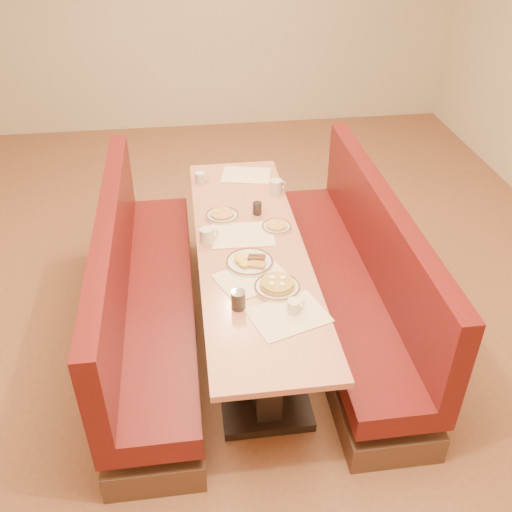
{
  "coord_description": "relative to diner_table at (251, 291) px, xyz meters",
  "views": [
    {
      "loc": [
        -0.38,
        -3.08,
        2.83
      ],
      "look_at": [
        0.0,
        -0.26,
        0.85
      ],
      "focal_mm": 40.0,
      "sensor_mm": 36.0,
      "label": 1
    }
  ],
  "objects": [
    {
      "name": "soda_tumbler_mid",
      "position": [
        0.1,
        0.4,
        0.42
      ],
      "size": [
        0.06,
        0.06,
        0.09
      ],
      "color": "black",
      "rests_on": "diner_table"
    },
    {
      "name": "coffee_mug_b",
      "position": [
        -0.28,
        0.09,
        0.43
      ],
      "size": [
        0.13,
        0.09,
        0.1
      ],
      "rotation": [
        0.0,
        0.0,
        0.23
      ],
      "color": "beige",
      "rests_on": "diner_table"
    },
    {
      "name": "pancake_plate",
      "position": [
        0.1,
        -0.47,
        0.4
      ],
      "size": [
        0.28,
        0.28,
        0.06
      ],
      "rotation": [
        0.0,
        0.0,
        0.15
      ],
      "color": "beige",
      "rests_on": "diner_table"
    },
    {
      "name": "placemat_far_left",
      "position": [
        -0.04,
        0.14,
        0.38
      ],
      "size": [
        0.43,
        0.33,
        0.0
      ],
      "primitive_type": "cube",
      "rotation": [
        0.0,
        0.0,
        -0.04
      ],
      "color": "#FFF3C7",
      "rests_on": "diner_table"
    },
    {
      "name": "placemat_far_right",
      "position": [
        0.09,
        1.01,
        0.38
      ],
      "size": [
        0.44,
        0.36,
        0.0
      ],
      "primitive_type": "cube",
      "rotation": [
        0.0,
        0.0,
        -0.21
      ],
      "color": "#FFF3C7",
      "rests_on": "diner_table"
    },
    {
      "name": "coffee_mug_c",
      "position": [
        0.28,
        0.7,
        0.43
      ],
      "size": [
        0.13,
        0.1,
        0.1
      ],
      "rotation": [
        0.0,
        0.0,
        0.32
      ],
      "color": "beige",
      "rests_on": "diner_table"
    },
    {
      "name": "diner_table",
      "position": [
        0.0,
        0.0,
        0.0
      ],
      "size": [
        0.7,
        2.5,
        0.75
      ],
      "color": "black",
      "rests_on": "ground"
    },
    {
      "name": "room_envelope",
      "position": [
        0.0,
        0.0,
        1.56
      ],
      "size": [
        6.04,
        8.04,
        2.82
      ],
      "color": "beige",
      "rests_on": "ground"
    },
    {
      "name": "placemat_near_left",
      "position": [
        -0.03,
        -0.36,
        0.38
      ],
      "size": [
        0.5,
        0.44,
        0.0
      ],
      "primitive_type": "cube",
      "rotation": [
        0.0,
        0.0,
        0.39
      ],
      "color": "#FFF3C7",
      "rests_on": "diner_table"
    },
    {
      "name": "eggs_plate",
      "position": [
        -0.04,
        -0.2,
        0.39
      ],
      "size": [
        0.3,
        0.3,
        0.06
      ],
      "rotation": [
        0.0,
        0.0,
        -0.32
      ],
      "color": "beige",
      "rests_on": "diner_table"
    },
    {
      "name": "soda_tumbler_near",
      "position": [
        -0.15,
        -0.62,
        0.43
      ],
      "size": [
        0.08,
        0.08,
        0.11
      ],
      "color": "black",
      "rests_on": "diner_table"
    },
    {
      "name": "extra_plate_far",
      "position": [
        -0.15,
        0.39,
        0.39
      ],
      "size": [
        0.24,
        0.24,
        0.05
      ],
      "rotation": [
        0.0,
        0.0,
        -0.05
      ],
      "color": "beige",
      "rests_on": "diner_table"
    },
    {
      "name": "extra_plate_mid",
      "position": [
        0.2,
        0.2,
        0.39
      ],
      "size": [
        0.21,
        0.21,
        0.04
      ],
      "rotation": [
        0.0,
        0.0,
        0.0
      ],
      "color": "beige",
      "rests_on": "diner_table"
    },
    {
      "name": "coffee_mug_d",
      "position": [
        -0.28,
        0.94,
        0.42
      ],
      "size": [
        0.11,
        0.08,
        0.08
      ],
      "rotation": [
        0.0,
        0.0,
        -0.05
      ],
      "color": "beige",
      "rests_on": "diner_table"
    },
    {
      "name": "ground",
      "position": [
        0.0,
        0.0,
        -0.37
      ],
      "size": [
        8.0,
        8.0,
        0.0
      ],
      "primitive_type": "plane",
      "color": "#9E6647",
      "rests_on": "ground"
    },
    {
      "name": "booth_right",
      "position": [
        0.73,
        0.0,
        -0.01
      ],
      "size": [
        0.55,
        2.5,
        1.05
      ],
      "color": "#4C3326",
      "rests_on": "ground"
    },
    {
      "name": "coffee_mug_a",
      "position": [
        0.16,
        -0.69,
        0.42
      ],
      "size": [
        0.11,
        0.08,
        0.08
      ],
      "rotation": [
        0.0,
        0.0,
        0.25
      ],
      "color": "beige",
      "rests_on": "diner_table"
    },
    {
      "name": "placemat_near_right",
      "position": [
        0.12,
        -0.72,
        0.38
      ],
      "size": [
        0.49,
        0.42,
        0.0
      ],
      "primitive_type": "cube",
      "rotation": [
        0.0,
        0.0,
        0.32
      ],
      "color": "#FFF3C7",
      "rests_on": "diner_table"
    },
    {
      "name": "booth_left",
      "position": [
        -0.73,
        0.0,
        -0.01
      ],
      "size": [
        0.55,
        2.5,
        1.05
      ],
      "color": "#4C3326",
      "rests_on": "ground"
    }
  ]
}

